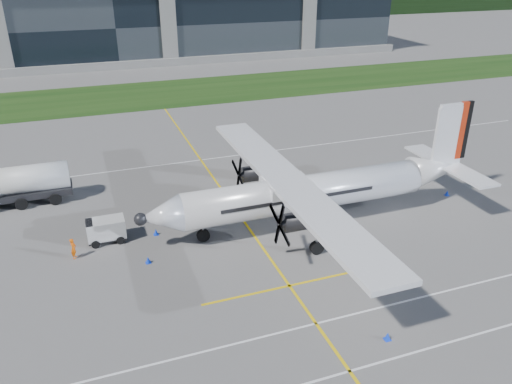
% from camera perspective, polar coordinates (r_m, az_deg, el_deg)
% --- Properties ---
extents(ground, '(400.00, 400.00, 0.00)m').
position_cam_1_polar(ground, '(74.00, -12.82, 9.22)').
color(ground, '#595755').
rests_on(ground, ground).
extents(grass_strip, '(400.00, 18.00, 0.04)m').
position_cam_1_polar(grass_strip, '(81.68, -13.63, 10.65)').
color(grass_strip, '#15330E').
rests_on(grass_strip, ground).
extents(terminal_building, '(120.00, 20.00, 15.00)m').
position_cam_1_polar(terminal_building, '(111.81, -16.26, 18.10)').
color(terminal_building, black).
rests_on(terminal_building, ground).
extents(tree_line, '(400.00, 6.00, 6.00)m').
position_cam_1_polar(tree_line, '(171.85, -17.92, 18.60)').
color(tree_line, black).
rests_on(tree_line, ground).
extents(yellow_taxiway_centerline, '(0.20, 70.00, 0.01)m').
position_cam_1_polar(yellow_taxiway_centerline, '(46.74, -3.94, 0.27)').
color(yellow_taxiway_centerline, yellow).
rests_on(yellow_taxiway_centerline, ground).
extents(turboprop_aircraft, '(28.40, 29.45, 8.84)m').
position_cam_1_polar(turboprop_aircraft, '(39.56, 7.10, 2.31)').
color(turboprop_aircraft, white).
rests_on(turboprop_aircraft, ground).
extents(fuel_tanker_truck, '(9.16, 2.98, 3.44)m').
position_cam_1_polar(fuel_tanker_truck, '(48.14, -26.32, 0.55)').
color(fuel_tanker_truck, silver).
rests_on(fuel_tanker_truck, ground).
extents(baggage_tug, '(3.01, 1.81, 1.81)m').
position_cam_1_polar(baggage_tug, '(39.69, -16.74, -4.22)').
color(baggage_tug, silver).
rests_on(baggage_tug, ground).
extents(ground_crew_person, '(0.69, 0.85, 1.81)m').
position_cam_1_polar(ground_crew_person, '(38.25, -20.17, -5.93)').
color(ground_crew_person, '#F25907').
rests_on(ground_crew_person, ground).
extents(safety_cone_tail, '(0.36, 0.36, 0.50)m').
position_cam_1_polar(safety_cone_tail, '(48.65, 21.00, -0.10)').
color(safety_cone_tail, '#0D37EB').
rests_on(safety_cone_tail, ground).
extents(safety_cone_portwing, '(0.36, 0.36, 0.50)m').
position_cam_1_polar(safety_cone_portwing, '(30.39, 14.81, -15.64)').
color(safety_cone_portwing, '#0D37EB').
rests_on(safety_cone_portwing, ground).
extents(safety_cone_nose_stbd, '(0.36, 0.36, 0.50)m').
position_cam_1_polar(safety_cone_nose_stbd, '(39.89, -11.37, -4.50)').
color(safety_cone_nose_stbd, '#0D37EB').
rests_on(safety_cone_nose_stbd, ground).
extents(safety_cone_nose_port, '(0.36, 0.36, 0.50)m').
position_cam_1_polar(safety_cone_nose_port, '(36.54, -12.23, -7.59)').
color(safety_cone_nose_port, '#0D37EB').
rests_on(safety_cone_nose_port, ground).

